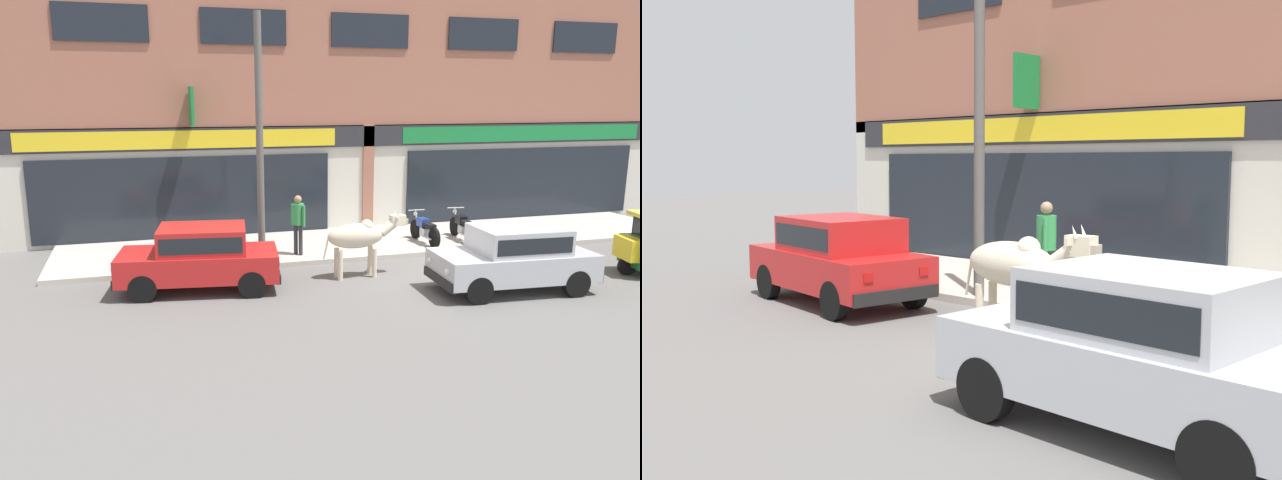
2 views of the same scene
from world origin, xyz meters
TOP-DOWN VIEW (x-y plane):
  - ground_plane at (0.00, 0.00)m, footprint 90.00×90.00m
  - sidewalk at (0.00, 4.09)m, footprint 19.00×3.78m
  - shop_building at (-0.00, 6.24)m, footprint 23.00×1.40m
  - cow at (-2.12, 0.89)m, footprint 2.15×0.54m
  - car_0 at (0.82, -1.12)m, footprint 3.70×1.84m
  - car_1 at (-5.90, 0.90)m, footprint 3.77×2.11m
  - motorcycle_0 at (0.74, 3.24)m, footprint 0.52×1.81m
  - motorcycle_1 at (1.98, 3.27)m, footprint 0.54×1.81m
  - pedestrian at (-3.12, 2.92)m, footprint 0.32×0.44m
  - utility_pole at (-4.18, 2.50)m, footprint 0.18×0.18m

SIDE VIEW (x-z plane):
  - ground_plane at x=0.00m, z-range 0.00..0.00m
  - sidewalk at x=0.00m, z-range 0.00..0.13m
  - motorcycle_0 at x=0.74m, z-range 0.08..0.96m
  - motorcycle_1 at x=1.98m, z-range 0.08..0.96m
  - car_0 at x=0.82m, z-range 0.08..1.54m
  - car_1 at x=-5.90m, z-range 0.08..1.54m
  - cow at x=-2.12m, z-range 0.20..1.81m
  - pedestrian at x=-3.12m, z-range 0.32..1.92m
  - utility_pole at x=-4.18m, z-range 0.13..6.25m
  - shop_building at x=0.00m, z-range -0.19..10.21m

